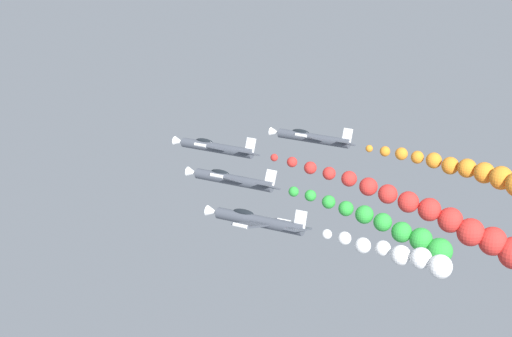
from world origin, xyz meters
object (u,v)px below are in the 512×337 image
Objects in this scene: airplane_right_inner at (312,138)px; airplane_left_outer at (258,221)px; airplane_lead at (216,148)px; airplane_left_inner at (232,180)px.

airplane_right_inner is 25.76m from airplane_left_outer.
airplane_left_inner is (-7.09, -6.18, -0.49)m from airplane_lead.
airplane_right_inner reaches higher than airplane_left_inner.
airplane_right_inner is at bearing -41.19° from airplane_lead.
airplane_left_inner is at bearing -138.92° from airplane_lead.
airplane_left_inner is 11.87m from airplane_left_outer.
airplane_right_inner is (16.08, -1.68, 0.28)m from airplane_left_inner.
airplane_left_inner reaches higher than airplane_left_outer.
airplane_left_inner is 16.17m from airplane_right_inner.
airplane_lead reaches higher than airplane_right_inner.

